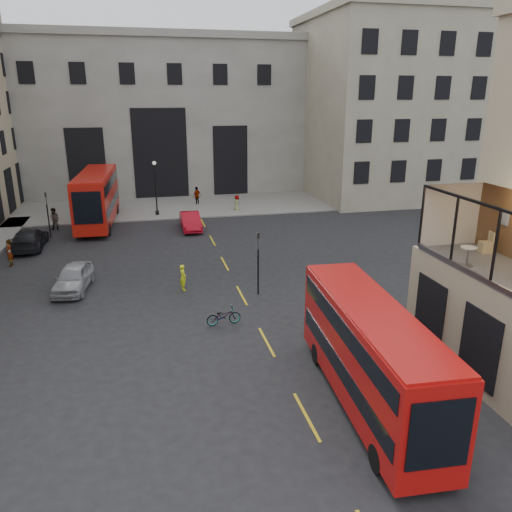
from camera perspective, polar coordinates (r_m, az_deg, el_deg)
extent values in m
plane|color=black|center=(20.07, 11.44, -16.78)|extent=(140.00, 140.00, 0.00)
cube|color=black|center=(21.45, 24.18, -9.52)|extent=(0.08, 9.20, 3.00)
cube|color=beige|center=(24.79, 21.39, 4.42)|extent=(3.00, 0.04, 2.90)
cube|color=slate|center=(20.43, 25.18, -2.74)|extent=(0.12, 10.00, 0.18)
cube|color=black|center=(19.72, 26.23, 4.78)|extent=(0.12, 10.00, 0.10)
cube|color=beige|center=(24.21, 26.57, 3.82)|extent=(0.04, 0.45, 0.55)
cube|color=#9C9B92|center=(62.96, -11.31, 15.47)|extent=(34.00, 10.00, 18.00)
cube|color=#9C9B92|center=(63.23, -11.82, 23.27)|extent=(35.00, 10.60, 0.80)
cube|color=black|center=(58.22, -10.87, 11.37)|extent=(6.00, 0.12, 10.00)
cube|color=black|center=(58.56, -18.76, 9.80)|extent=(4.00, 0.12, 8.00)
cube|color=black|center=(59.20, -2.93, 10.79)|extent=(4.00, 0.12, 8.00)
cube|color=#A49C84|center=(61.33, 14.01, 16.17)|extent=(16.00, 18.00, 20.00)
cube|color=#A49C84|center=(61.87, 14.74, 25.07)|extent=(16.60, 18.60, 0.80)
cube|color=slate|center=(54.07, -11.38, 5.54)|extent=(40.00, 12.00, 0.12)
cylinder|color=black|center=(29.33, 0.25, -1.84)|extent=(0.10, 0.10, 2.80)
imported|color=black|center=(28.75, 0.25, 1.73)|extent=(0.16, 0.20, 1.00)
cylinder|color=black|center=(44.66, -22.60, 3.69)|extent=(0.10, 0.10, 2.80)
imported|color=black|center=(44.27, -22.89, 6.07)|extent=(0.16, 0.20, 1.00)
cylinder|color=black|center=(49.67, -11.37, 7.34)|extent=(0.14, 0.14, 5.00)
cylinder|color=black|center=(50.12, -11.21, 4.81)|extent=(0.36, 0.36, 0.50)
sphere|color=silver|center=(49.27, -11.56, 10.37)|extent=(0.36, 0.36, 0.36)
cube|color=#AD0D0C|center=(19.37, 12.86, -10.80)|extent=(2.90, 10.18, 3.57)
cube|color=black|center=(19.61, 12.75, -12.09)|extent=(2.91, 9.64, 0.73)
cube|color=black|center=(18.88, 13.09, -7.87)|extent=(2.91, 9.64, 0.73)
cube|color=#AD0D0C|center=(18.58, 13.24, -5.89)|extent=(2.80, 9.98, 0.11)
cylinder|color=black|center=(22.51, 6.99, -11.05)|extent=(0.31, 0.93, 0.91)
cylinder|color=black|center=(23.13, 11.95, -10.49)|extent=(0.31, 0.93, 0.91)
cylinder|color=black|center=(17.28, 13.71, -21.60)|extent=(0.31, 0.93, 0.91)
cylinder|color=black|center=(18.08, 20.09, -20.24)|extent=(0.31, 0.93, 0.91)
cube|color=#B2150C|center=(47.63, -17.71, 6.45)|extent=(3.30, 12.03, 4.22)
cube|color=black|center=(47.75, -17.65, 5.75)|extent=(3.31, 11.38, 0.87)
cube|color=black|center=(47.41, -17.86, 7.99)|extent=(3.31, 11.38, 0.87)
cube|color=#B2150C|center=(47.29, -17.96, 9.00)|extent=(3.18, 11.79, 0.13)
cylinder|color=black|center=(51.90, -18.36, 5.01)|extent=(0.36, 1.10, 1.08)
cylinder|color=black|center=(51.60, -15.65, 5.19)|extent=(0.36, 1.10, 1.08)
cylinder|color=black|center=(44.22, -19.68, 2.75)|extent=(0.36, 1.10, 1.08)
cylinder|color=black|center=(43.87, -16.51, 2.94)|extent=(0.36, 1.10, 1.08)
imported|color=gray|center=(32.17, -20.17, -2.37)|extent=(2.41, 4.70, 1.53)
imported|color=#B30B1B|center=(44.30, -7.50, 3.97)|extent=(1.63, 4.61, 1.52)
imported|color=black|center=(42.21, -24.47, 1.81)|extent=(2.17, 5.33, 1.55)
imported|color=gray|center=(25.92, -3.73, -6.86)|extent=(1.83, 0.76, 0.94)
imported|color=#EAFF1A|center=(30.48, -8.35, -2.44)|extent=(0.52, 0.67, 1.62)
imported|color=gray|center=(47.14, -22.02, 3.92)|extent=(1.16, 1.05, 1.96)
imported|color=gray|center=(50.07, -17.82, 4.96)|extent=(1.01, 1.24, 1.67)
imported|color=gray|center=(54.34, -6.77, 6.83)|extent=(1.19, 1.13, 1.98)
imported|color=gray|center=(51.17, -2.20, 6.06)|extent=(0.86, 0.96, 1.64)
imported|color=gray|center=(38.35, -26.37, 0.30)|extent=(0.46, 0.69, 1.87)
cylinder|color=silver|center=(22.12, 23.16, 0.90)|extent=(0.64, 0.64, 0.04)
cylinder|color=slate|center=(22.23, 23.04, -0.05)|extent=(0.09, 0.09, 0.75)
cylinder|color=slate|center=(22.34, 22.92, -0.98)|extent=(0.47, 0.47, 0.03)
cube|color=tan|center=(24.44, 24.73, 0.92)|extent=(0.54, 0.54, 0.51)
cube|color=tan|center=(24.42, 25.31, 2.01)|extent=(0.11, 0.48, 0.45)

